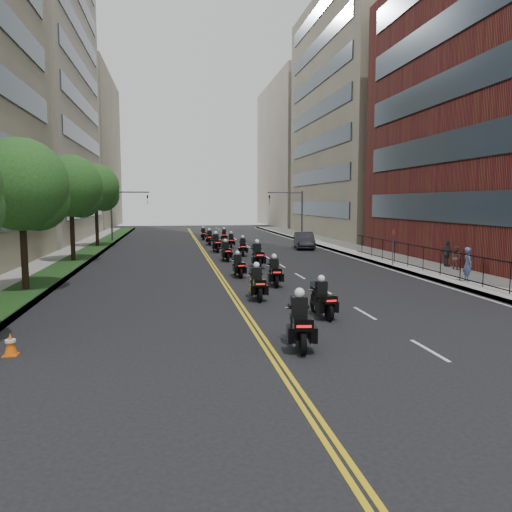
{
  "coord_description": "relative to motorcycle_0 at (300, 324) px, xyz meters",
  "views": [
    {
      "loc": [
        -4.25,
        -13.24,
        4.36
      ],
      "look_at": [
        0.36,
        13.74,
        1.38
      ],
      "focal_mm": 35.0,
      "sensor_mm": 36.0,
      "label": 1
    }
  ],
  "objects": [
    {
      "name": "motorcycle_8",
      "position": [
        0.1,
        29.14,
        0.01
      ],
      "size": [
        0.66,
        2.47,
        1.82
      ],
      "rotation": [
        0.0,
        0.0,
        0.08
      ],
      "color": "black",
      "rests_on": "ground"
    },
    {
      "name": "parked_sedan",
      "position": [
        8.49,
        30.82,
        0.06
      ],
      "size": [
        2.38,
        4.9,
        1.55
      ],
      "primitive_type": "imported",
      "rotation": [
        0.0,
        0.0,
        -0.16
      ],
      "color": "black",
      "rests_on": "ground"
    },
    {
      "name": "motorcycle_12",
      "position": [
        -0.09,
        43.44,
        -0.1
      ],
      "size": [
        0.49,
        2.08,
        1.54
      ],
      "rotation": [
        0.0,
        0.0,
        0.04
      ],
      "color": "black",
      "rests_on": "ground"
    },
    {
      "name": "sidewalk_left",
      "position": [
        -11.51,
        24.06,
        -0.63
      ],
      "size": [
        4.0,
        90.0,
        0.15
      ],
      "primitive_type": "cube",
      "color": "gray",
      "rests_on": "ground"
    },
    {
      "name": "motorcycle_3",
      "position": [
        1.52,
        11.02,
        -0.05
      ],
      "size": [
        0.56,
        2.25,
        1.66
      ],
      "rotation": [
        0.0,
        0.0,
        -0.06
      ],
      "color": "black",
      "rests_on": "ground"
    },
    {
      "name": "motorcycle_2",
      "position": [
        0.0,
        7.59,
        -0.05
      ],
      "size": [
        0.52,
        2.27,
        1.68
      ],
      "rotation": [
        0.0,
        0.0,
        -0.01
      ],
      "color": "black",
      "rests_on": "ground"
    },
    {
      "name": "street_trees",
      "position": [
        -10.55,
        17.66,
        4.42
      ],
      "size": [
        4.4,
        38.4,
        7.98
      ],
      "color": "black",
      "rests_on": "ground"
    },
    {
      "name": "building_right_far",
      "position": [
        21.99,
        77.06,
        12.29
      ],
      "size": [
        15.0,
        28.0,
        26.0
      ],
      "primitive_type": "cube",
      "color": "gray",
      "rests_on": "ground"
    },
    {
      "name": "motorcycle_4",
      "position": [
        0.06,
        14.36,
        -0.1
      ],
      "size": [
        0.56,
        2.08,
        1.53
      ],
      "rotation": [
        0.0,
        0.0,
        0.09
      ],
      "color": "black",
      "rests_on": "ground"
    },
    {
      "name": "building_left_far",
      "position": [
        -21.51,
        77.06,
        12.29
      ],
      "size": [
        16.0,
        28.0,
        26.0
      ],
      "primitive_type": "cube",
      "color": "#7B6F5A",
      "rests_on": "ground"
    },
    {
      "name": "motorcycle_0",
      "position": [
        0.0,
        0.0,
        0.0
      ],
      "size": [
        0.74,
        2.43,
        1.8
      ],
      "rotation": [
        0.0,
        0.0,
        -0.14
      ],
      "color": "black",
      "rests_on": "ground"
    },
    {
      "name": "traffic_cone",
      "position": [
        -8.33,
        0.63,
        -0.39
      ],
      "size": [
        0.39,
        0.39,
        0.66
      ],
      "color": "#F65B0C",
      "rests_on": "ground"
    },
    {
      "name": "grass_strip",
      "position": [
        -10.71,
        24.06,
        -0.54
      ],
      "size": [
        2.0,
        90.0,
        0.04
      ],
      "primitive_type": "cube",
      "color": "#163C16",
      "rests_on": "sidewalk_left"
    },
    {
      "name": "motorcycle_1",
      "position": [
        1.86,
        3.72,
        -0.08
      ],
      "size": [
        0.57,
        2.17,
        1.6
      ],
      "rotation": [
        0.0,
        0.0,
        0.08
      ],
      "color": "black",
      "rests_on": "ground"
    },
    {
      "name": "pedestrian_a",
      "position": [
        11.8,
        9.86,
        0.35
      ],
      "size": [
        0.54,
        0.72,
        1.81
      ],
      "primitive_type": "imported",
      "rotation": [
        0.0,
        0.0,
        1.4
      ],
      "color": "#4C618C",
      "rests_on": "sidewalk_right"
    },
    {
      "name": "motorcycle_7",
      "position": [
        1.97,
        25.7,
        -0.05
      ],
      "size": [
        0.63,
        2.25,
        1.66
      ],
      "rotation": [
        0.0,
        0.0,
        -0.11
      ],
      "color": "black",
      "rests_on": "ground"
    },
    {
      "name": "pedestrian_b",
      "position": [
        13.82,
        14.25,
        0.18
      ],
      "size": [
        0.7,
        0.82,
        1.48
      ],
      "primitive_type": "imported",
      "rotation": [
        0.0,
        0.0,
        1.79
      ],
      "color": "brown",
      "rests_on": "sidewalk_right"
    },
    {
      "name": "motorcycle_9",
      "position": [
        1.88,
        32.98,
        -0.1
      ],
      "size": [
        0.55,
        2.1,
        1.55
      ],
      "rotation": [
        0.0,
        0.0,
        -0.08
      ],
      "color": "black",
      "rests_on": "ground"
    },
    {
      "name": "traffic_signal_left",
      "position": [
        -9.04,
        41.06,
        2.99
      ],
      "size": [
        4.09,
        0.2,
        5.6
      ],
      "color": "#3F3F44",
      "rests_on": "ground"
    },
    {
      "name": "motorcycle_6",
      "position": [
        0.2,
        22.29,
        -0.06
      ],
      "size": [
        0.6,
        2.22,
        1.64
      ],
      "rotation": [
        0.0,
        0.0,
        0.09
      ],
      "color": "black",
      "rests_on": "ground"
    },
    {
      "name": "motorcycle_11",
      "position": [
        1.99,
        40.51,
        -0.09
      ],
      "size": [
        0.57,
        2.12,
        1.57
      ],
      "rotation": [
        0.0,
        0.0,
        -0.09
      ],
      "color": "black",
      "rests_on": "ground"
    },
    {
      "name": "pedestrian_c",
      "position": [
        13.99,
        15.62,
        0.27
      ],
      "size": [
        0.46,
        1.0,
        1.66
      ],
      "primitive_type": "imported",
      "rotation": [
        0.0,
        0.0,
        1.63
      ],
      "color": "#3C3E44",
      "rests_on": "sidewalk_right"
    },
    {
      "name": "sidewalk_right",
      "position": [
        12.49,
        24.06,
        -0.63
      ],
      "size": [
        4.0,
        90.0,
        0.15
      ],
      "primitive_type": "cube",
      "color": "gray",
      "rests_on": "ground"
    },
    {
      "name": "building_left_mid",
      "position": [
        -21.48,
        47.06,
        16.29
      ],
      "size": [
        16.11,
        28.0,
        34.0
      ],
      "color": "gray",
      "rests_on": "ground"
    },
    {
      "name": "building_right_tan",
      "position": [
        21.97,
        47.06,
        14.29
      ],
      "size": [
        15.11,
        28.0,
        30.0
      ],
      "color": "#7B6F5A",
      "rests_on": "ground"
    },
    {
      "name": "iron_fence",
      "position": [
        11.49,
        11.06,
        0.19
      ],
      "size": [
        0.05,
        28.0,
        1.5
      ],
      "color": "black",
      "rests_on": "sidewalk_right"
    },
    {
      "name": "traffic_signal_right",
      "position": [
        10.03,
        41.06,
        2.99
      ],
      "size": [
        4.09,
        0.2,
        5.6
      ],
      "color": "#3F3F44",
      "rests_on": "ground"
    },
    {
      "name": "ground",
      "position": [
        0.49,
        -0.94,
        -0.71
      ],
      "size": [
        160.0,
        160.0,
        0.0
      ],
      "primitive_type": "plane",
      "color": "black",
      "rests_on": "ground"
    },
    {
      "name": "motorcycle_5",
      "position": [
        1.87,
        18.23,
        0.04
      ],
      "size": [
        0.59,
        2.55,
        1.89
      ],
      "rotation": [
        0.0,
        0.0,
        -0.01
      ],
      "color": "black",
      "rests_on": "ground"
    },
    {
      "name": "motorcycle_10",
      "position": [
        0.08,
        36.44,
        -0.04
      ],
      "size": [
        0.53,
        2.3,
        1.7
      ],
      "rotation": [
        0.0,
        0.0,
        -0.01
      ],
      "color": "black",
      "rests_on": "ground"
    }
  ]
}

